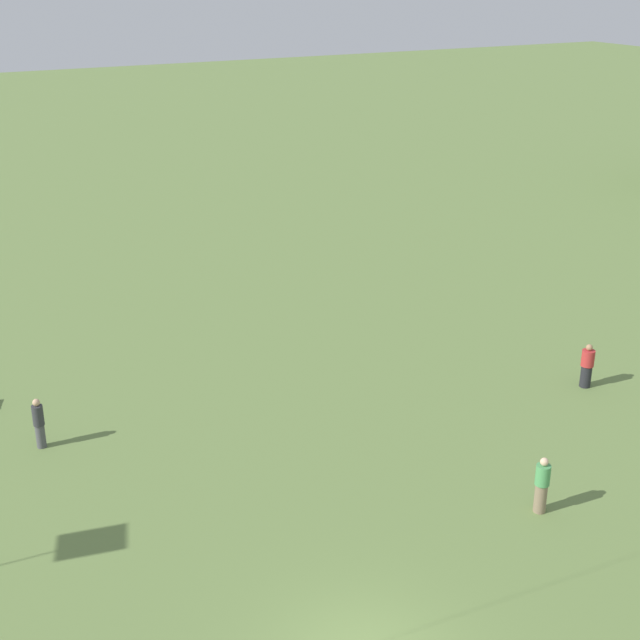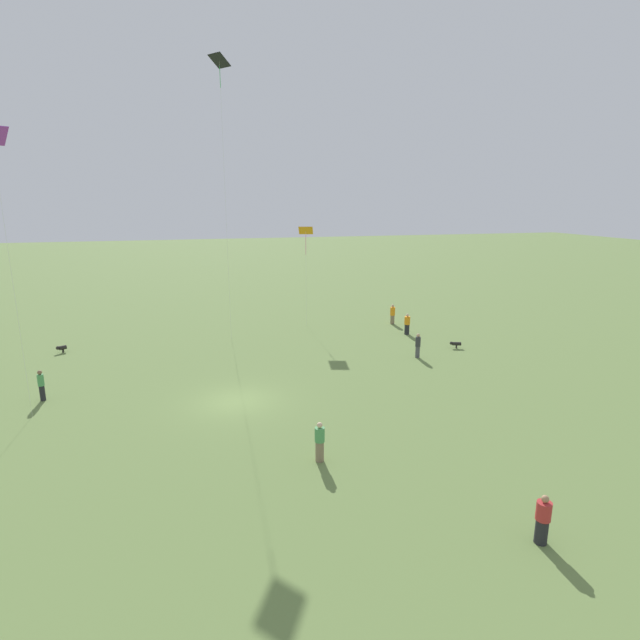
% 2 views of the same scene
% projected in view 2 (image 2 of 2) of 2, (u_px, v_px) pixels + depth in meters
% --- Properties ---
extents(ground_plane, '(240.00, 240.00, 0.00)m').
position_uv_depth(ground_plane, '(237.00, 401.00, 27.35)').
color(ground_plane, olive).
extents(person_0, '(0.51, 0.51, 1.73)m').
position_uv_depth(person_0, '(407.00, 324.00, 40.80)').
color(person_0, '#232328').
rests_on(person_0, ground_plane).
extents(person_1, '(0.42, 0.42, 1.75)m').
position_uv_depth(person_1, '(41.00, 385.00, 27.26)').
color(person_1, '#232328').
rests_on(person_1, ground_plane).
extents(person_2, '(0.60, 0.60, 1.76)m').
position_uv_depth(person_2, '(393.00, 314.00, 44.21)').
color(person_2, '#847056').
rests_on(person_2, ground_plane).
extents(person_3, '(0.38, 0.38, 1.74)m').
position_uv_depth(person_3, '(418.00, 346.00, 34.73)').
color(person_3, '#4C4C51').
rests_on(person_3, ground_plane).
extents(person_4, '(0.52, 0.52, 1.70)m').
position_uv_depth(person_4, '(543.00, 520.00, 15.88)').
color(person_4, '#232328').
rests_on(person_4, ground_plane).
extents(person_5, '(0.59, 0.59, 1.76)m').
position_uv_depth(person_5, '(320.00, 442.00, 20.90)').
color(person_5, '#847056').
rests_on(person_5, ground_plane).
extents(kite_4, '(1.63, 1.66, 20.68)m').
position_uv_depth(kite_4, '(220.00, 72.00, 35.24)').
color(kite_4, black).
rests_on(kite_4, ground_plane).
extents(kite_6, '(1.43, 1.30, 8.59)m').
position_uv_depth(kite_6, '(306.00, 233.00, 42.16)').
color(kite_6, orange).
rests_on(kite_6, ground_plane).
extents(dog_0, '(0.83, 0.47, 0.50)m').
position_uv_depth(dog_0, '(455.00, 344.00, 37.07)').
color(dog_0, black).
rests_on(dog_0, ground_plane).
extents(dog_1, '(0.70, 0.54, 0.54)m').
position_uv_depth(dog_1, '(61.00, 348.00, 35.97)').
color(dog_1, black).
rests_on(dog_1, ground_plane).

